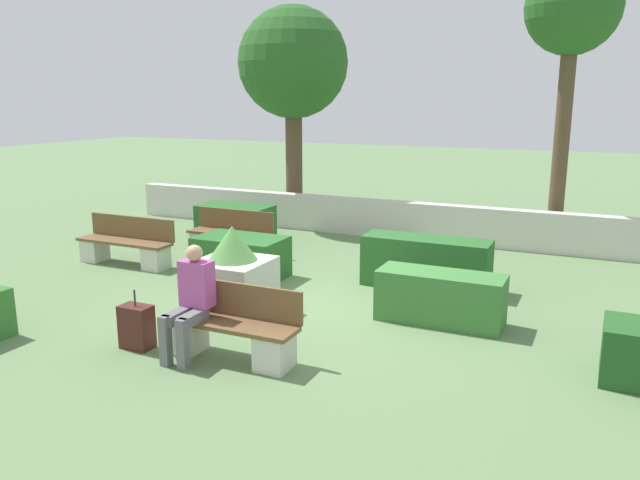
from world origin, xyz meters
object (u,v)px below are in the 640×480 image
Objects in this scene: suitcase at (137,327)px; tree_leftmost at (293,65)px; bench_left_side at (126,247)px; bench_front at (231,332)px; tree_center_left at (572,15)px; planter_corner_left at (233,277)px; person_seated_man at (191,297)px; bench_right_side at (231,238)px.

tree_leftmost is at bearing 103.51° from suitcase.
suitcase is at bearing -35.04° from bench_left_side.
tree_leftmost is (-1.88, 7.83, 3.42)m from suitcase.
bench_front is 9.04m from tree_center_left.
bench_front is at bearing -111.13° from tree_center_left.
planter_corner_left is at bearing -120.61° from tree_center_left.
bench_front is 1.25× the size of person_seated_man.
tree_center_left is at bearing 45.92° from bench_left_side.
tree_leftmost is 0.91× the size of tree_center_left.
planter_corner_left is 0.23× the size of tree_center_left.
person_seated_man is (2.24, -4.28, 0.40)m from bench_right_side.
bench_left_side is 4.61m from person_seated_man.
tree_leftmost reaches higher than planter_corner_left.
planter_corner_left is (3.24, -1.46, 0.21)m from bench_left_side.
tree_center_left is (3.34, 7.63, 3.74)m from person_seated_man.
tree_center_left reaches higher than person_seated_man.
person_seated_man is at bearing -71.18° from tree_leftmost.
person_seated_man is at bearing -64.39° from bench_right_side.
bench_front is at bearing -67.96° from tree_leftmost.
bench_right_side is (1.34, 1.39, -0.01)m from bench_left_side.
planter_corner_left is 0.25× the size of tree_leftmost.
suitcase is (-0.76, -0.08, -0.46)m from person_seated_man.
suitcase is (-0.42, -1.50, -0.28)m from planter_corner_left.
bench_right_side is at bearing 117.62° from person_seated_man.
suitcase is 0.15× the size of tree_leftmost.
tree_center_left is at bearing 68.87° from bench_front.
person_seated_man is at bearing 5.98° from suitcase.
bench_front and bench_right_side have the same top height.
planter_corner_left reaches higher than bench_right_side.
tree_center_left reaches higher than tree_leftmost.
bench_left_side is 3.56m from planter_corner_left.
tree_center_left is (6.91, 4.75, 4.14)m from bench_left_side.
bench_right_side is 4.85m from tree_leftmost.
tree_leftmost reaches higher than person_seated_man.
tree_leftmost is (0.93, 4.87, 3.36)m from bench_left_side.
bench_front is 8.87m from tree_leftmost.
tree_leftmost reaches higher than suitcase.
bench_right_side reaches higher than suitcase.
person_seated_man is at bearing -162.47° from bench_front.
tree_center_left reaches higher than planter_corner_left.
bench_right_side is at bearing 108.75° from suitcase.
person_seated_man is 8.71m from tree_leftmost.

